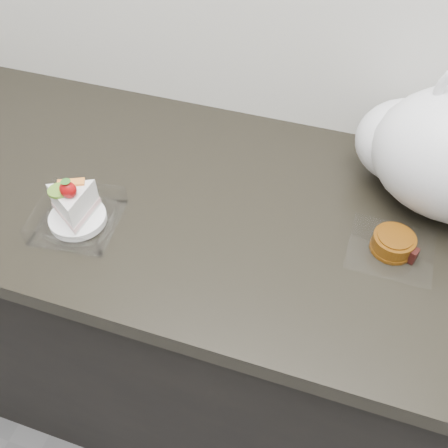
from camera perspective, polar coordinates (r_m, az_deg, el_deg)
name	(u,v)px	position (r m, az deg, el deg)	size (l,w,h in m)	color
counter	(250,329)	(1.35, 3.04, -11.94)	(2.04, 0.64, 0.90)	black
cake_tray	(76,211)	(0.98, -16.60, 1.41)	(0.17, 0.17, 0.12)	white
mooncake_wrap	(393,245)	(0.96, 18.79, -2.23)	(0.15, 0.14, 0.04)	white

